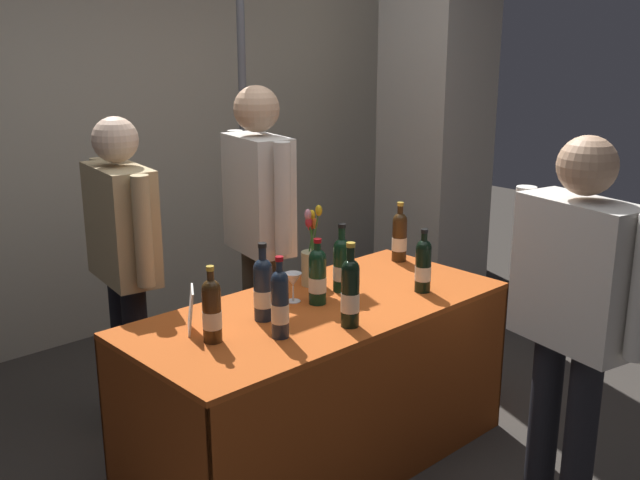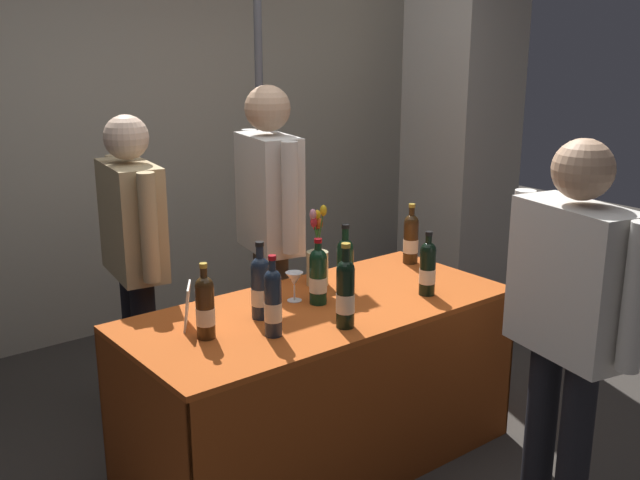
# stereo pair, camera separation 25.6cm
# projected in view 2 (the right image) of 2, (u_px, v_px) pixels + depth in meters

# --- Properties ---
(ground_plane) EXTENTS (12.00, 12.00, 0.00)m
(ground_plane) POSITION_uv_depth(u_px,v_px,m) (320.00, 459.00, 3.46)
(ground_plane) COLOR #38332D
(back_partition) EXTENTS (6.64, 0.12, 2.86)m
(back_partition) POSITION_uv_depth(u_px,v_px,m) (111.00, 112.00, 4.68)
(back_partition) COLOR #B2A893
(back_partition) RESTS_ON ground_plane
(concrete_pillar) EXTENTS (0.56, 0.56, 3.31)m
(concrete_pillar) POSITION_uv_depth(u_px,v_px,m) (464.00, 75.00, 4.76)
(concrete_pillar) COLOR gray
(concrete_pillar) RESTS_ON ground_plane
(tasting_table) EXTENTS (1.74, 0.78, 0.76)m
(tasting_table) POSITION_uv_depth(u_px,v_px,m) (320.00, 354.00, 3.31)
(tasting_table) COLOR #B74C19
(tasting_table) RESTS_ON ground_plane
(featured_wine_bottle) EXTENTS (0.07, 0.07, 0.31)m
(featured_wine_bottle) POSITION_uv_depth(u_px,v_px,m) (205.00, 306.00, 2.88)
(featured_wine_bottle) COLOR #38230F
(featured_wine_bottle) RESTS_ON tasting_table
(display_bottle_0) EXTENTS (0.07, 0.07, 0.30)m
(display_bottle_0) POSITION_uv_depth(u_px,v_px,m) (428.00, 268.00, 3.36)
(display_bottle_0) COLOR black
(display_bottle_0) RESTS_ON tasting_table
(display_bottle_1) EXTENTS (0.08, 0.08, 0.35)m
(display_bottle_1) POSITION_uv_depth(u_px,v_px,m) (345.00, 292.00, 2.98)
(display_bottle_1) COLOR black
(display_bottle_1) RESTS_ON tasting_table
(display_bottle_2) EXTENTS (0.07, 0.07, 0.33)m
(display_bottle_2) POSITION_uv_depth(u_px,v_px,m) (273.00, 302.00, 2.90)
(display_bottle_2) COLOR #192333
(display_bottle_2) RESTS_ON tasting_table
(display_bottle_3) EXTENTS (0.08, 0.08, 0.30)m
(display_bottle_3) POSITION_uv_depth(u_px,v_px,m) (318.00, 275.00, 3.25)
(display_bottle_3) COLOR black
(display_bottle_3) RESTS_ON tasting_table
(display_bottle_4) EXTENTS (0.08, 0.08, 0.32)m
(display_bottle_4) POSITION_uv_depth(u_px,v_px,m) (345.00, 264.00, 3.39)
(display_bottle_4) COLOR black
(display_bottle_4) RESTS_ON tasting_table
(display_bottle_5) EXTENTS (0.08, 0.08, 0.31)m
(display_bottle_5) POSITION_uv_depth(u_px,v_px,m) (411.00, 238.00, 3.83)
(display_bottle_5) COLOR #38230F
(display_bottle_5) RESTS_ON tasting_table
(display_bottle_6) EXTENTS (0.08, 0.08, 0.33)m
(display_bottle_6) POSITION_uv_depth(u_px,v_px,m) (260.00, 286.00, 3.08)
(display_bottle_6) COLOR #192333
(display_bottle_6) RESTS_ON tasting_table
(wine_glass_near_vendor) EXTENTS (0.08, 0.08, 0.13)m
(wine_glass_near_vendor) POSITION_uv_depth(u_px,v_px,m) (294.00, 280.00, 3.29)
(wine_glass_near_vendor) COLOR silver
(wine_glass_near_vendor) RESTS_ON tasting_table
(flower_vase) EXTENTS (0.10, 0.11, 0.40)m
(flower_vase) POSITION_uv_depth(u_px,v_px,m) (317.00, 260.00, 3.49)
(flower_vase) COLOR tan
(flower_vase) RESTS_ON tasting_table
(brochure_stand) EXTENTS (0.10, 0.14, 0.18)m
(brochure_stand) POSITION_uv_depth(u_px,v_px,m) (187.00, 306.00, 3.00)
(brochure_stand) COLOR silver
(brochure_stand) RESTS_ON tasting_table
(vendor_presenter) EXTENTS (0.28, 0.57, 1.67)m
(vendor_presenter) POSITION_uv_depth(u_px,v_px,m) (270.00, 217.00, 3.80)
(vendor_presenter) COLOR #4C4233
(vendor_presenter) RESTS_ON ground_plane
(vendor_assistant) EXTENTS (0.27, 0.62, 1.55)m
(vendor_assistant) POSITION_uv_depth(u_px,v_px,m) (134.00, 243.00, 3.60)
(vendor_assistant) COLOR black
(vendor_assistant) RESTS_ON ground_plane
(taster_foreground_right) EXTENTS (0.30, 0.62, 1.57)m
(taster_foreground_right) POSITION_uv_depth(u_px,v_px,m) (569.00, 311.00, 2.68)
(taster_foreground_right) COLOR black
(taster_foreground_right) RESTS_ON ground_plane
(booth_signpost) EXTENTS (0.51, 0.04, 2.38)m
(booth_signpost) POSITION_uv_depth(u_px,v_px,m) (260.00, 120.00, 4.09)
(booth_signpost) COLOR #47474C
(booth_signpost) RESTS_ON ground_plane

